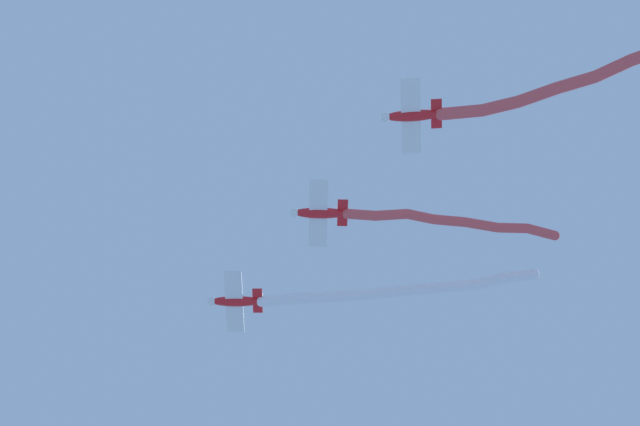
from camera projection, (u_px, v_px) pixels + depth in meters
airplane_lead at (235, 301)px, 85.29m from camera, size 6.13×4.67×1.51m
smoke_trail_lead at (400, 290)px, 86.21m from camera, size 6.18×22.48×3.81m
airplane_left_wing at (319, 213)px, 81.26m from camera, size 6.12×4.68×1.51m
smoke_trail_left_wing at (454, 222)px, 83.11m from camera, size 8.69×16.00×3.36m
airplane_right_wing at (411, 116)px, 77.23m from camera, size 6.13×4.65×1.51m
smoke_trail_right_wing at (555, 86)px, 76.55m from camera, size 2.38×17.66×2.17m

